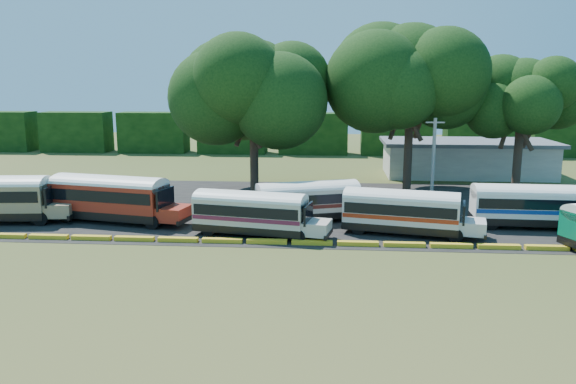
# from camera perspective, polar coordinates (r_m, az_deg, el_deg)

# --- Properties ---
(ground) EXTENTS (160.00, 160.00, 0.00)m
(ground) POSITION_cam_1_polar(r_m,az_deg,el_deg) (36.28, 0.02, -5.78)
(ground) COLOR #2C4517
(ground) RESTS_ON ground
(asphalt_strip) EXTENTS (64.00, 24.00, 0.02)m
(asphalt_strip) POSITION_cam_1_polar(r_m,az_deg,el_deg) (47.81, 2.33, -1.59)
(asphalt_strip) COLOR black
(asphalt_strip) RESTS_ON ground
(curb) EXTENTS (53.70, 0.45, 0.30)m
(curb) POSITION_cam_1_polar(r_m,az_deg,el_deg) (37.19, 0.14, -5.11)
(curb) COLOR yellow
(curb) RESTS_ON ground
(terminal_building) EXTENTS (19.00, 9.00, 4.00)m
(terminal_building) POSITION_cam_1_polar(r_m,az_deg,el_deg) (66.93, 17.67, 3.34)
(terminal_building) COLOR beige
(terminal_building) RESTS_ON ground
(treeline_backdrop) EXTENTS (130.00, 4.00, 6.00)m
(treeline_backdrop) POSITION_cam_1_polar(r_m,az_deg,el_deg) (82.98, 2.59, 5.96)
(treeline_backdrop) COLOR black
(treeline_backdrop) RESTS_ON ground
(bus_red) EXTENTS (11.24, 4.88, 3.59)m
(bus_red) POSITION_cam_1_polar(r_m,az_deg,el_deg) (44.60, -17.43, -0.35)
(bus_red) COLOR black
(bus_red) RESTS_ON ground
(bus_cream_west) EXTENTS (9.81, 4.14, 3.13)m
(bus_cream_west) POSITION_cam_1_polar(r_m,az_deg,el_deg) (38.90, -3.55, -1.93)
(bus_cream_west) COLOR black
(bus_cream_west) RESTS_ON ground
(bus_cream_east) EXTENTS (9.74, 5.31, 3.12)m
(bus_cream_east) POSITION_cam_1_polar(r_m,az_deg,el_deg) (42.80, 2.29, -0.71)
(bus_cream_east) COLOR black
(bus_cream_east) RESTS_ON ground
(bus_white_red) EXTENTS (9.97, 4.43, 3.18)m
(bus_white_red) POSITION_cam_1_polar(r_m,az_deg,el_deg) (39.94, 11.70, -1.76)
(bus_white_red) COLOR black
(bus_white_red) RESTS_ON ground
(bus_white_blue) EXTENTS (9.88, 2.80, 3.22)m
(bus_white_blue) POSITION_cam_1_polar(r_m,az_deg,el_deg) (44.63, 23.54, -1.08)
(bus_white_blue) COLOR black
(bus_white_blue) RESTS_ON ground
(tree_west) EXTENTS (11.58, 11.58, 14.42)m
(tree_west) POSITION_cam_1_polar(r_m,az_deg,el_deg) (52.77, -3.54, 10.69)
(tree_west) COLOR #3E271F
(tree_west) RESTS_ON ground
(tree_center) EXTENTS (12.57, 12.57, 15.94)m
(tree_center) POSITION_cam_1_polar(r_m,az_deg,el_deg) (55.07, 12.42, 11.69)
(tree_center) COLOR #3E271F
(tree_center) RESTS_ON ground
(tree_east) EXTENTS (8.65, 8.65, 12.73)m
(tree_east) POSITION_cam_1_polar(r_m,az_deg,el_deg) (57.64, 22.74, 9.26)
(tree_east) COLOR #3E271F
(tree_east) RESTS_ON ground
(utility_pole) EXTENTS (1.60, 0.30, 7.48)m
(utility_pole) POSITION_cam_1_polar(r_m,az_deg,el_deg) (50.47, 14.54, 3.17)
(utility_pole) COLOR gray
(utility_pole) RESTS_ON ground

